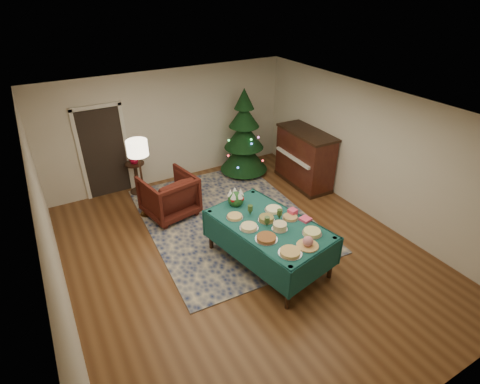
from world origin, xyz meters
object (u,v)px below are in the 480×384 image
armchair (169,194)px  floor_lamp (138,153)px  gift_box (292,212)px  buffet_table (269,232)px  side_table (137,178)px  christmas_tree (244,137)px  piano (305,159)px  potted_plant (134,159)px

armchair → floor_lamp: floor_lamp is taller
gift_box → buffet_table: bearing=-177.2°
side_table → christmas_tree: (2.70, -0.35, 0.62)m
buffet_table → piano: size_ratio=1.48×
buffet_table → piano: bearing=40.6°
armchair → floor_lamp: (-0.46, 0.23, 0.95)m
armchair → potted_plant: armchair is taller
floor_lamp → potted_plant: floor_lamp is taller
buffet_table → floor_lamp: size_ratio=1.37×
floor_lamp → potted_plant: 1.19m
armchair → side_table: 1.32m
gift_box → side_table: 4.05m
floor_lamp → piano: size_ratio=1.08×
floor_lamp → piano: 3.93m
gift_box → christmas_tree: bearing=74.2°
side_table → piano: piano is taller
buffet_table → armchair: armchair is taller
side_table → christmas_tree: 2.79m
buffet_table → gift_box: bearing=2.8°
buffet_table → potted_plant: potted_plant is taller
armchair → christmas_tree: 2.60m
christmas_tree → piano: bearing=-51.2°
buffet_table → armchair: size_ratio=2.30×
gift_box → christmas_tree: size_ratio=0.06×
gift_box → potted_plant: bearing=116.3°
gift_box → christmas_tree: christmas_tree is taller
gift_box → armchair: 2.78m
piano → gift_box: bearing=-133.0°
potted_plant → christmas_tree: (2.70, -0.35, 0.11)m
potted_plant → buffet_table: bearing=-70.7°
armchair → piano: (3.36, -0.29, 0.15)m
potted_plant → side_table: bearing=90.0°
gift_box → christmas_tree: 3.39m
christmas_tree → floor_lamp: bearing=-166.2°
side_table → buffet_table: bearing=-70.7°
armchair → side_table: armchair is taller
gift_box → floor_lamp: size_ratio=0.08×
piano → side_table: bearing=157.0°
potted_plant → piano: (3.68, -1.57, -0.22)m
gift_box → potted_plant: 4.02m
gift_box → potted_plant: (-1.78, 3.60, -0.01)m
floor_lamp → piano: floor_lamp is taller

